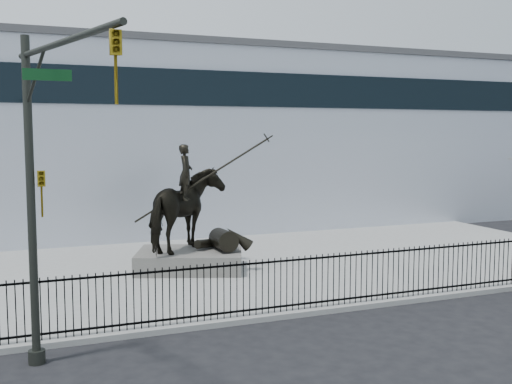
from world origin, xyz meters
name	(u,v)px	position (x,y,z in m)	size (l,w,h in m)	color
ground	(327,328)	(0.00, 0.00, 0.00)	(120.00, 120.00, 0.00)	black
plaza	(235,268)	(0.00, 7.00, 0.07)	(30.00, 12.00, 0.15)	gray
building	(157,142)	(0.00, 20.00, 4.50)	(44.00, 14.00, 9.00)	white
picket_fence	(305,282)	(0.00, 1.25, 0.90)	(22.10, 0.10, 1.50)	black
statue_plinth	(190,260)	(-1.70, 7.03, 0.49)	(3.64, 2.51, 0.68)	#585550
equestrian_statue	(191,211)	(-1.64, 7.01, 2.26)	(4.41, 3.56, 3.96)	black
traffic_signal_left	(44,181)	(-6.75, -0.62, 4.03)	(1.52, 4.84, 7.00)	#242722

